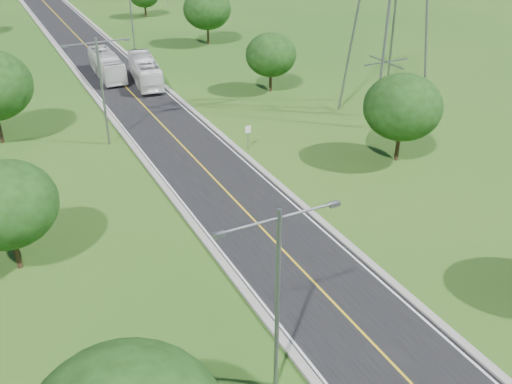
# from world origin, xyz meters

# --- Properties ---
(ground) EXTENTS (260.00, 260.00, 0.00)m
(ground) POSITION_xyz_m (0.00, 60.00, 0.00)
(ground) COLOR #1E5016
(ground) RESTS_ON ground
(road) EXTENTS (8.00, 150.00, 0.06)m
(road) POSITION_xyz_m (0.00, 66.00, 0.03)
(road) COLOR black
(road) RESTS_ON ground
(curb_left) EXTENTS (0.50, 150.00, 0.22)m
(curb_left) POSITION_xyz_m (-4.25, 66.00, 0.11)
(curb_left) COLOR gray
(curb_left) RESTS_ON ground
(curb_right) EXTENTS (0.50, 150.00, 0.22)m
(curb_right) POSITION_xyz_m (4.25, 66.00, 0.11)
(curb_right) COLOR gray
(curb_right) RESTS_ON ground
(speed_limit_sign) EXTENTS (0.55, 0.09, 2.40)m
(speed_limit_sign) POSITION_xyz_m (5.20, 37.98, 1.60)
(speed_limit_sign) COLOR slate
(speed_limit_sign) RESTS_ON ground
(streetlight_near_left) EXTENTS (5.90, 0.25, 10.00)m
(streetlight_near_left) POSITION_xyz_m (-6.00, 12.00, 5.94)
(streetlight_near_left) COLOR slate
(streetlight_near_left) RESTS_ON ground
(streetlight_mid_left) EXTENTS (5.90, 0.25, 10.00)m
(streetlight_mid_left) POSITION_xyz_m (-6.00, 45.00, 5.94)
(streetlight_mid_left) COLOR slate
(streetlight_mid_left) RESTS_ON ground
(streetlight_far_right) EXTENTS (5.90, 0.25, 10.00)m
(streetlight_far_right) POSITION_xyz_m (6.00, 78.00, 5.94)
(streetlight_far_right) COLOR slate
(streetlight_far_right) RESTS_ON ground
(tree_lb) EXTENTS (6.30, 6.30, 7.33)m
(tree_lb) POSITION_xyz_m (-16.00, 28.00, 4.64)
(tree_lb) COLOR black
(tree_lb) RESTS_ON ground
(tree_rb) EXTENTS (6.72, 6.72, 7.82)m
(tree_rb) POSITION_xyz_m (16.00, 30.00, 4.95)
(tree_rb) COLOR black
(tree_rb) RESTS_ON ground
(tree_rc) EXTENTS (5.88, 5.88, 6.84)m
(tree_rc) POSITION_xyz_m (15.00, 52.00, 4.33)
(tree_rc) COLOR black
(tree_rc) RESTS_ON ground
(tree_rd) EXTENTS (7.14, 7.14, 8.30)m
(tree_rd) POSITION_xyz_m (17.00, 76.00, 5.27)
(tree_rd) COLOR black
(tree_rd) RESTS_ON ground
(bus_outbound) EXTENTS (4.28, 11.55, 3.14)m
(bus_outbound) POSITION_xyz_m (2.67, 61.45, 1.63)
(bus_outbound) COLOR white
(bus_outbound) RESTS_ON road
(bus_inbound) EXTENTS (2.88, 11.02, 3.05)m
(bus_inbound) POSITION_xyz_m (-0.88, 66.22, 1.59)
(bus_inbound) COLOR white
(bus_inbound) RESTS_ON road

